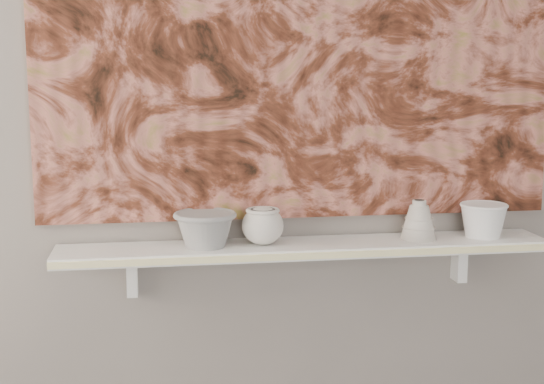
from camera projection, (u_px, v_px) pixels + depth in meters
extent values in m
plane|color=slate|center=(300.00, 93.00, 2.17)|extent=(3.60, 0.00, 3.60)
cube|color=white|center=(306.00, 248.00, 2.15)|extent=(1.40, 0.18, 0.03)
cube|color=#F5EBA3|center=(312.00, 256.00, 2.06)|extent=(1.40, 0.01, 0.02)
cube|color=white|center=(132.00, 275.00, 2.15)|extent=(0.03, 0.06, 0.12)
cube|color=white|center=(459.00, 261.00, 2.30)|extent=(0.03, 0.06, 0.12)
cube|color=#5B2919|center=(302.00, 25.00, 2.13)|extent=(1.50, 0.02, 1.10)
cube|color=black|center=(451.00, 133.00, 2.23)|extent=(0.09, 0.00, 0.08)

